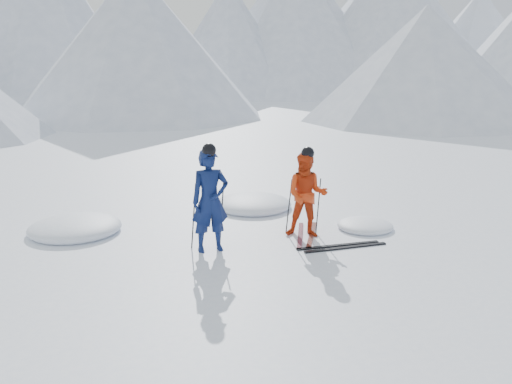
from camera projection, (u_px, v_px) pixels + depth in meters
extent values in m
plane|color=white|center=(358.00, 249.00, 10.30)|extent=(160.00, 160.00, 0.00)
cone|color=#B2BCD1|center=(43.00, 14.00, 44.78)|extent=(23.96, 23.96, 14.35)
cone|color=#B2BCD1|center=(127.00, 35.00, 56.60)|extent=(17.69, 17.69, 11.93)
cone|color=#B2BCD1|center=(229.00, 39.00, 51.27)|extent=(19.63, 19.63, 10.85)
cone|color=#B2BCD1|center=(295.00, 23.00, 54.91)|extent=(23.31, 23.31, 14.15)
cone|color=#B2BCD1|center=(390.00, 20.00, 55.43)|extent=(28.94, 28.94, 14.88)
cone|color=silver|center=(477.00, 41.00, 58.47)|extent=(24.45, 24.45, 10.76)
cone|color=#B2BCD1|center=(423.00, 64.00, 30.93)|extent=(14.00, 14.00, 6.50)
cone|color=#B2BCD1|center=(137.00, 43.00, 33.14)|extent=(16.00, 16.00, 9.00)
imported|color=#0B1847|center=(210.00, 201.00, 10.03)|extent=(0.76, 0.55, 1.94)
imported|color=red|center=(307.00, 195.00, 10.88)|extent=(1.02, 0.90, 1.74)
cylinder|color=black|center=(194.00, 216.00, 10.19)|extent=(0.13, 0.09, 1.29)
cylinder|color=black|center=(222.00, 213.00, 10.40)|extent=(0.13, 0.08, 1.29)
cylinder|color=black|center=(289.00, 206.00, 11.13)|extent=(0.12, 0.09, 1.16)
cylinder|color=black|center=(318.00, 206.00, 11.15)|extent=(0.12, 0.08, 1.16)
cube|color=black|center=(300.00, 236.00, 11.06)|extent=(0.60, 1.65, 0.03)
cube|color=black|center=(311.00, 235.00, 11.11)|extent=(0.71, 1.61, 0.03)
cube|color=black|center=(338.00, 245.00, 10.48)|extent=(1.70, 0.20, 0.03)
cube|color=black|center=(346.00, 248.00, 10.35)|extent=(1.70, 0.26, 0.03)
ellipsoid|color=white|center=(75.00, 232.00, 11.34)|extent=(1.91, 1.91, 0.42)
ellipsoid|color=white|center=(365.00, 228.00, 11.59)|extent=(1.19, 1.19, 0.26)
ellipsoid|color=white|center=(253.00, 208.00, 13.20)|extent=(1.88, 1.88, 0.41)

